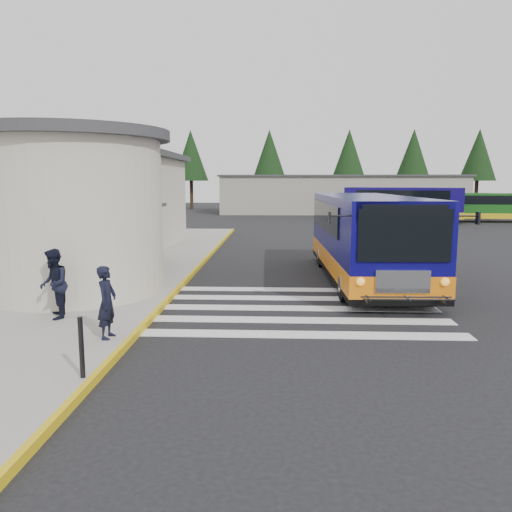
{
  "coord_description": "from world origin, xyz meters",
  "views": [
    {
      "loc": [
        -0.9,
        -14.19,
        3.45
      ],
      "look_at": [
        -1.5,
        -0.5,
        1.41
      ],
      "focal_mm": 35.0,
      "sensor_mm": 36.0,
      "label": 1
    }
  ],
  "objects_px": {
    "pedestrian_b": "(54,284)",
    "bollard": "(81,347)",
    "transit_bus": "(366,240)",
    "far_bus_a": "(403,202)",
    "pedestrian_a": "(107,302)",
    "far_bus_b": "(484,206)"
  },
  "relations": [
    {
      "from": "pedestrian_a",
      "to": "bollard",
      "type": "bearing_deg",
      "value": -167.91
    },
    {
      "from": "transit_bus",
      "to": "pedestrian_a",
      "type": "relative_size",
      "value": 6.8
    },
    {
      "from": "pedestrian_b",
      "to": "pedestrian_a",
      "type": "bearing_deg",
      "value": 29.2
    },
    {
      "from": "pedestrian_b",
      "to": "far_bus_a",
      "type": "xyz_separation_m",
      "value": [
        16.42,
        32.84,
        0.66
      ]
    },
    {
      "from": "bollard",
      "to": "pedestrian_b",
      "type": "bearing_deg",
      "value": 120.1
    },
    {
      "from": "far_bus_b",
      "to": "transit_bus",
      "type": "bearing_deg",
      "value": 154.64
    },
    {
      "from": "pedestrian_a",
      "to": "pedestrian_b",
      "type": "bearing_deg",
      "value": 55.21
    },
    {
      "from": "pedestrian_b",
      "to": "bollard",
      "type": "relative_size",
      "value": 1.61
    },
    {
      "from": "pedestrian_a",
      "to": "far_bus_b",
      "type": "distance_m",
      "value": 40.46
    },
    {
      "from": "transit_bus",
      "to": "far_bus_a",
      "type": "distance_m",
      "value": 28.04
    },
    {
      "from": "far_bus_b",
      "to": "pedestrian_a",
      "type": "bearing_deg",
      "value": 151.41
    },
    {
      "from": "pedestrian_b",
      "to": "far_bus_a",
      "type": "distance_m",
      "value": 36.72
    },
    {
      "from": "transit_bus",
      "to": "pedestrian_b",
      "type": "distance_m",
      "value": 10.38
    },
    {
      "from": "far_bus_a",
      "to": "far_bus_b",
      "type": "bearing_deg",
      "value": -70.21
    },
    {
      "from": "transit_bus",
      "to": "pedestrian_b",
      "type": "xyz_separation_m",
      "value": [
        -8.51,
        -5.94,
        -0.41
      ]
    },
    {
      "from": "pedestrian_b",
      "to": "bollard",
      "type": "distance_m",
      "value": 4.22
    },
    {
      "from": "pedestrian_a",
      "to": "pedestrian_b",
      "type": "xyz_separation_m",
      "value": [
        -1.81,
        1.47,
        0.08
      ]
    },
    {
      "from": "bollard",
      "to": "far_bus_a",
      "type": "bearing_deg",
      "value": 68.58
    },
    {
      "from": "pedestrian_b",
      "to": "far_bus_b",
      "type": "bearing_deg",
      "value": 122.77
    },
    {
      "from": "pedestrian_a",
      "to": "bollard",
      "type": "distance_m",
      "value": 2.21
    },
    {
      "from": "pedestrian_a",
      "to": "far_bus_b",
      "type": "relative_size",
      "value": 0.18
    },
    {
      "from": "transit_bus",
      "to": "far_bus_a",
      "type": "bearing_deg",
      "value": 72.18
    }
  ]
}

